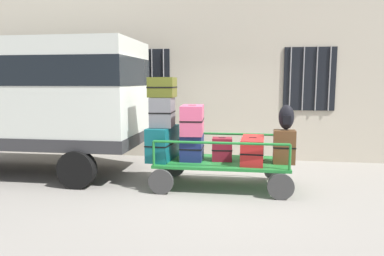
# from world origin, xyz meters

# --- Properties ---
(ground_plane) EXTENTS (40.00, 40.00, 0.00)m
(ground_plane) POSITION_xyz_m (0.00, 0.00, 0.00)
(ground_plane) COLOR gray
(building_wall) EXTENTS (12.00, 0.38, 5.00)m
(building_wall) POSITION_xyz_m (0.00, 2.63, 2.50)
(building_wall) COLOR #BCB29E
(building_wall) RESTS_ON ground
(van) EXTENTS (4.78, 2.06, 2.76)m
(van) POSITION_xyz_m (-3.84, 0.51, 1.70)
(van) COLOR silver
(van) RESTS_ON ground
(luggage_cart) EXTENTS (2.46, 1.25, 0.49)m
(luggage_cart) POSITION_xyz_m (0.28, 0.02, 0.40)
(luggage_cart) COLOR #1E722D
(luggage_cart) RESTS_ON ground
(cart_railing) EXTENTS (2.34, 1.11, 0.45)m
(cart_railing) POSITION_xyz_m (0.28, 0.02, 0.86)
(cart_railing) COLOR #1E722D
(cart_railing) RESTS_ON luggage_cart
(suitcase_left_bottom) EXTENTS (0.48, 0.95, 0.62)m
(suitcase_left_bottom) POSITION_xyz_m (-0.82, 0.03, 0.80)
(suitcase_left_bottom) COLOR #0F5960
(suitcase_left_bottom) RESTS_ON luggage_cart
(suitcase_left_middle) EXTENTS (0.44, 0.61, 0.54)m
(suitcase_left_middle) POSITION_xyz_m (-0.82, 0.02, 1.38)
(suitcase_left_middle) COLOR slate
(suitcase_left_middle) RESTS_ON suitcase_left_bottom
(suitcase_left_top) EXTENTS (0.48, 0.50, 0.37)m
(suitcase_left_top) POSITION_xyz_m (-0.82, 0.03, 1.84)
(suitcase_left_top) COLOR #4C5119
(suitcase_left_top) RESTS_ON suitcase_left_middle
(suitcase_midleft_bottom) EXTENTS (0.41, 0.50, 0.48)m
(suitcase_midleft_bottom) POSITION_xyz_m (-0.27, 0.02, 0.73)
(suitcase_midleft_bottom) COLOR navy
(suitcase_midleft_bottom) RESTS_ON luggage_cart
(suitcase_midleft_middle) EXTENTS (0.45, 0.73, 0.54)m
(suitcase_midleft_middle) POSITION_xyz_m (-0.27, 0.06, 1.24)
(suitcase_midleft_middle) COLOR #CC4C72
(suitcase_midleft_middle) RESTS_ON suitcase_midleft_bottom
(suitcase_center_bottom) EXTENTS (0.39, 0.33, 0.43)m
(suitcase_center_bottom) POSITION_xyz_m (0.28, 0.06, 0.70)
(suitcase_center_bottom) COLOR maroon
(suitcase_center_bottom) RESTS_ON luggage_cart
(suitcase_midright_bottom) EXTENTS (0.45, 0.92, 0.46)m
(suitcase_midright_bottom) POSITION_xyz_m (0.84, 0.00, 0.72)
(suitcase_midright_bottom) COLOR #B21E1E
(suitcase_midright_bottom) RESTS_ON luggage_cart
(suitcase_right_bottom) EXTENTS (0.40, 0.31, 0.60)m
(suitcase_right_bottom) POSITION_xyz_m (1.39, -0.01, 0.79)
(suitcase_right_bottom) COLOR brown
(suitcase_right_bottom) RESTS_ON luggage_cart
(backpack) EXTENTS (0.27, 0.22, 0.44)m
(backpack) POSITION_xyz_m (1.42, 0.06, 1.31)
(backpack) COLOR black
(backpack) RESTS_ON suitcase_right_bottom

